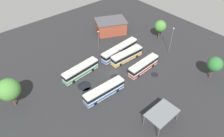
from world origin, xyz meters
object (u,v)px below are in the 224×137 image
Objects in this scene: bus_row0_slot3 at (81,70)px; bus_row1_slot2 at (127,56)px; bus_row1_slot3 at (120,50)px; maintenance_shelter at (162,113)px; tree_north_edge at (215,64)px; bus_row0_slot0 at (104,91)px; tree_northeast at (160,26)px; lamp_post_mid_lot at (171,40)px; lamp_post_far_corner at (98,40)px; depot_building at (111,26)px; bus_row1_slot0 at (143,66)px; tree_west_edge at (9,90)px.

bus_row0_slot3 is 1.04× the size of bus_row1_slot2.
bus_row1_slot2 is 3.90m from bus_row1_slot3.
tree_north_edge is at bearing 1.69° from maintenance_shelter.
tree_northeast is at bearing 15.61° from bus_row0_slot0.
lamp_post_mid_lot reaches higher than tree_northeast.
lamp_post_mid_lot is at bearing -44.38° from lamp_post_far_corner.
maintenance_shelter is at bearing -114.48° from depot_building.
tree_north_edge is (-1.06, -16.42, -0.03)m from lamp_post_mid_lot.
maintenance_shelter is at bearing -139.49° from tree_northeast.
tree_north_edge is (13.56, -22.83, 3.34)m from bus_row1_slot2.
lamp_post_far_corner is (-3.68, 18.38, 2.21)m from bus_row1_slot0.
bus_row1_slot3 is at bearing 90.50° from bus_row1_slot0.
bus_row1_slot0 is 1.56× the size of tree_northeast.
bus_row0_slot0 is 1.66× the size of tree_northeast.
lamp_post_mid_lot is (30.64, -10.06, 3.38)m from bus_row0_slot3.
maintenance_shelter reaches higher than bus_row1_slot3.
bus_row1_slot3 is 15.68m from depot_building.
tree_northeast reaches higher than bus_row1_slot2.
tree_northeast is at bearing -22.40° from lamp_post_far_corner.
bus_row1_slot3 is 1.10× the size of depot_building.
tree_north_edge reaches higher than bus_row1_slot0.
tree_north_edge reaches higher than bus_row1_slot2.
tree_north_edge reaches higher than bus_row0_slot0.
lamp_post_far_corner reaches higher than bus_row1_slot2.
depot_building is (7.81, 17.62, 0.76)m from bus_row1_slot2.
bus_row1_slot2 is (-0.37, 7.26, 0.00)m from bus_row1_slot0.
lamp_post_far_corner is 0.98× the size of tree_northeast.
lamp_post_far_corner is at bearing -149.68° from depot_building.
bus_row1_slot0 is 11.15m from bus_row1_slot3.
lamp_post_mid_lot is at bearing -23.69° from bus_row1_slot2.
bus_row0_slot3 is at bearing 167.18° from bus_row1_slot2.
bus_row0_slot3 is 27.63m from depot_building.
lamp_post_far_corner is 37.93m from tree_north_edge.
bus_row0_slot3 is 1.05× the size of bus_row1_slot0.
depot_building is 1.87× the size of tree_northeast.
lamp_post_far_corner is at bearing 157.60° from tree_northeast.
lamp_post_mid_lot reaches higher than bus_row1_slot2.
maintenance_shelter is at bearing -102.41° from lamp_post_far_corner.
bus_row1_slot2 is at bearing 26.07° from bus_row0_slot0.
bus_row1_slot2 is at bearing 92.93° from bus_row1_slot0.
tree_west_edge is at bearing 172.15° from bus_row1_slot2.
bus_row1_slot3 is at bearing 35.85° from bus_row0_slot0.
tree_north_edge is (16.87, -33.96, 1.14)m from lamp_post_far_corner.
lamp_post_mid_lot reaches higher than depot_building.
lamp_post_far_corner is 25.11m from lamp_post_mid_lot.
bus_row1_slot0 is at bearing -176.62° from lamp_post_mid_lot.
depot_building is at bearing 47.01° from bus_row0_slot0.
bus_row0_slot3 is at bearing 138.16° from tree_north_edge.
bus_row0_slot3 is at bearing -149.53° from lamp_post_far_corner.
bus_row0_slot3 is at bearing 177.24° from tree_northeast.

